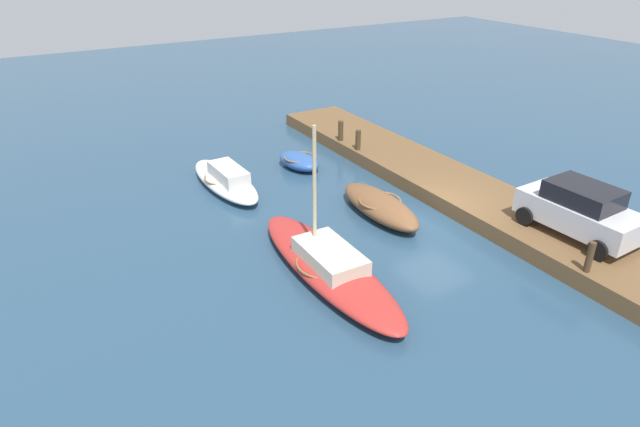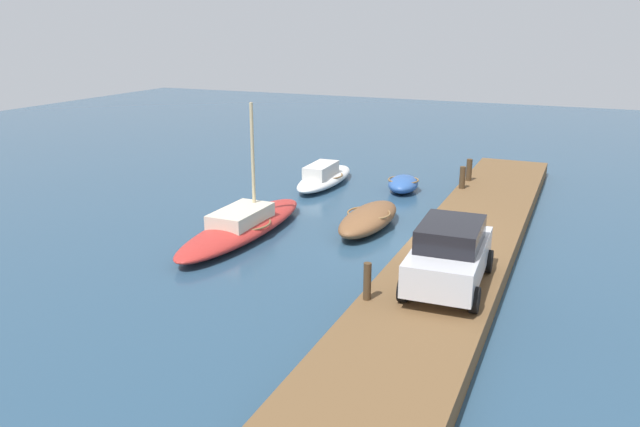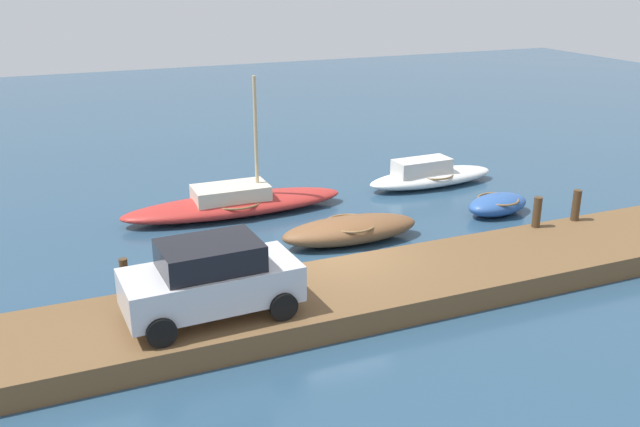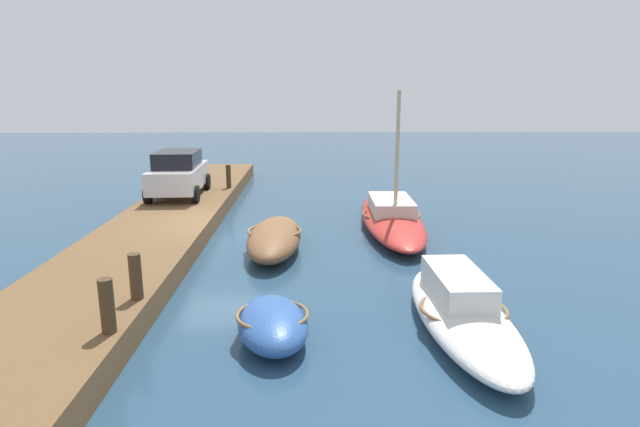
{
  "view_description": "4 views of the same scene",
  "coord_description": "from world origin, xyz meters",
  "px_view_note": "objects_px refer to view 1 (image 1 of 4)",
  "views": [
    {
      "loc": [
        -13.37,
        13.12,
        9.41
      ],
      "look_at": [
        1.18,
        4.49,
        0.8
      ],
      "focal_mm": 30.64,
      "sensor_mm": 36.0,
      "label": 1
    },
    {
      "loc": [
        -19.11,
        -5.12,
        7.17
      ],
      "look_at": [
        0.66,
        3.53,
        0.55
      ],
      "focal_mm": 34.56,
      "sensor_mm": 36.0,
      "label": 2
    },
    {
      "loc": [
        -7.28,
        -15.95,
        7.98
      ],
      "look_at": [
        0.35,
        2.08,
        0.97
      ],
      "focal_mm": 39.1,
      "sensor_mm": 36.0,
      "label": 3
    },
    {
      "loc": [
        16.03,
        2.92,
        4.66
      ],
      "look_at": [
        -0.67,
        3.21,
        0.67
      ],
      "focal_mm": 29.38,
      "sensor_mm": 36.0,
      "label": 4
    }
  ],
  "objects_px": {
    "sailboat_red": "(328,265)",
    "parked_car": "(580,210)",
    "mooring_post_west": "(590,257)",
    "motorboat_white": "(226,179)",
    "dinghy_blue": "(299,161)",
    "rowboat_brown": "(380,206)",
    "mooring_post_mid_east": "(341,131)",
    "mooring_post_mid_west": "(358,140)"
  },
  "relations": [
    {
      "from": "mooring_post_west",
      "to": "mooring_post_mid_west",
      "type": "bearing_deg",
      "value": 0.0
    },
    {
      "from": "sailboat_red",
      "to": "parked_car",
      "type": "relative_size",
      "value": 1.96
    },
    {
      "from": "rowboat_brown",
      "to": "mooring_post_mid_west",
      "type": "bearing_deg",
      "value": -23.74
    },
    {
      "from": "mooring_post_mid_west",
      "to": "parked_car",
      "type": "height_order",
      "value": "parked_car"
    },
    {
      "from": "sailboat_red",
      "to": "motorboat_white",
      "type": "xyz_separation_m",
      "value": [
        7.79,
        0.22,
        -0.0
      ]
    },
    {
      "from": "mooring_post_mid_east",
      "to": "parked_car",
      "type": "height_order",
      "value": "parked_car"
    },
    {
      "from": "mooring_post_mid_west",
      "to": "mooring_post_mid_east",
      "type": "height_order",
      "value": "mooring_post_mid_east"
    },
    {
      "from": "motorboat_white",
      "to": "mooring_post_mid_east",
      "type": "xyz_separation_m",
      "value": [
        1.21,
        -6.43,
        0.67
      ]
    },
    {
      "from": "mooring_post_mid_west",
      "to": "mooring_post_mid_east",
      "type": "relative_size",
      "value": 0.96
    },
    {
      "from": "sailboat_red",
      "to": "mooring_post_west",
      "type": "xyz_separation_m",
      "value": [
        -4.44,
        -6.2,
        0.67
      ]
    },
    {
      "from": "sailboat_red",
      "to": "dinghy_blue",
      "type": "bearing_deg",
      "value": -22.24
    },
    {
      "from": "dinghy_blue",
      "to": "mooring_post_mid_east",
      "type": "relative_size",
      "value": 2.65
    },
    {
      "from": "mooring_post_mid_west",
      "to": "parked_car",
      "type": "xyz_separation_m",
      "value": [
        -10.31,
        -1.67,
        0.43
      ]
    },
    {
      "from": "sailboat_red",
      "to": "motorboat_white",
      "type": "bearing_deg",
      "value": 2.37
    },
    {
      "from": "mooring_post_mid_east",
      "to": "parked_car",
      "type": "bearing_deg",
      "value": -171.95
    },
    {
      "from": "motorboat_white",
      "to": "dinghy_blue",
      "type": "bearing_deg",
      "value": -85.33
    },
    {
      "from": "rowboat_brown",
      "to": "mooring_post_west",
      "type": "relative_size",
      "value": 4.52
    },
    {
      "from": "dinghy_blue",
      "to": "mooring_post_west",
      "type": "bearing_deg",
      "value": -177.3
    },
    {
      "from": "mooring_post_west",
      "to": "parked_car",
      "type": "height_order",
      "value": "parked_car"
    },
    {
      "from": "rowboat_brown",
      "to": "mooring_post_mid_east",
      "type": "distance_m",
      "value": 6.93
    },
    {
      "from": "mooring_post_west",
      "to": "mooring_post_mid_west",
      "type": "xyz_separation_m",
      "value": [
        11.96,
        0.0,
        -0.02
      ]
    },
    {
      "from": "dinghy_blue",
      "to": "sailboat_red",
      "type": "bearing_deg",
      "value": 147.55
    },
    {
      "from": "dinghy_blue",
      "to": "mooring_post_mid_east",
      "type": "distance_m",
      "value": 2.93
    },
    {
      "from": "mooring_post_mid_west",
      "to": "mooring_post_mid_east",
      "type": "distance_m",
      "value": 1.48
    },
    {
      "from": "motorboat_white",
      "to": "mooring_post_west",
      "type": "xyz_separation_m",
      "value": [
        -12.23,
        -6.43,
        0.68
      ]
    },
    {
      "from": "dinghy_blue",
      "to": "rowboat_brown",
      "type": "xyz_separation_m",
      "value": [
        -5.67,
        -0.34,
        0.05
      ]
    },
    {
      "from": "parked_car",
      "to": "rowboat_brown",
      "type": "bearing_deg",
      "value": 35.06
    },
    {
      "from": "mooring_post_west",
      "to": "parked_car",
      "type": "xyz_separation_m",
      "value": [
        1.65,
        -1.67,
        0.41
      ]
    },
    {
      "from": "dinghy_blue",
      "to": "mooring_post_west",
      "type": "relative_size",
      "value": 2.62
    },
    {
      "from": "dinghy_blue",
      "to": "sailboat_red",
      "type": "height_order",
      "value": "sailboat_red"
    },
    {
      "from": "mooring_post_west",
      "to": "mooring_post_mid_west",
      "type": "distance_m",
      "value": 11.96
    },
    {
      "from": "dinghy_blue",
      "to": "mooring_post_mid_east",
      "type": "xyz_separation_m",
      "value": [
        0.8,
        -2.73,
        0.72
      ]
    },
    {
      "from": "sailboat_red",
      "to": "mooring_post_west",
      "type": "distance_m",
      "value": 7.66
    },
    {
      "from": "dinghy_blue",
      "to": "motorboat_white",
      "type": "bearing_deg",
      "value": 86.83
    },
    {
      "from": "motorboat_white",
      "to": "mooring_post_mid_west",
      "type": "distance_m",
      "value": 6.47
    },
    {
      "from": "parked_car",
      "to": "motorboat_white",
      "type": "bearing_deg",
      "value": 35.17
    },
    {
      "from": "dinghy_blue",
      "to": "mooring_post_west",
      "type": "height_order",
      "value": "mooring_post_west"
    },
    {
      "from": "dinghy_blue",
      "to": "mooring_post_mid_east",
      "type": "bearing_deg",
      "value": -83.15
    },
    {
      "from": "rowboat_brown",
      "to": "mooring_post_west",
      "type": "xyz_separation_m",
      "value": [
        -6.97,
        -2.39,
        0.68
      ]
    },
    {
      "from": "rowboat_brown",
      "to": "sailboat_red",
      "type": "bearing_deg",
      "value": 125.32
    },
    {
      "from": "dinghy_blue",
      "to": "motorboat_white",
      "type": "relative_size",
      "value": 0.48
    },
    {
      "from": "rowboat_brown",
      "to": "parked_car",
      "type": "height_order",
      "value": "parked_car"
    }
  ]
}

